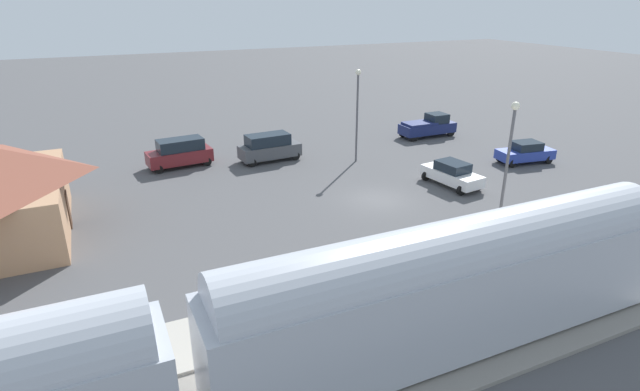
% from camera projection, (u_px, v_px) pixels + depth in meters
% --- Properties ---
extents(ground_plane, '(200.00, 200.00, 0.00)m').
position_uv_depth(ground_plane, '(377.00, 200.00, 33.12)').
color(ground_plane, '#4C4C4F').
extents(railway_track, '(4.80, 70.00, 0.30)m').
position_uv_depth(railway_track, '(547.00, 311.00, 21.28)').
color(railway_track, gray).
rests_on(railway_track, ground).
extents(platform, '(3.20, 46.00, 0.30)m').
position_uv_depth(platform, '(482.00, 267.00, 24.63)').
color(platform, '#A8A399').
rests_on(platform, ground).
extents(pedestrian_on_platform, '(0.36, 0.36, 1.71)m').
position_uv_depth(pedestrian_on_platform, '(558.00, 222.00, 26.78)').
color(pedestrian_on_platform, '#23284C').
rests_on(pedestrian_on_platform, platform).
extents(sedan_white, '(4.70, 2.70, 1.74)m').
position_uv_depth(sedan_white, '(452.00, 174.00, 35.27)').
color(sedan_white, white).
rests_on(sedan_white, ground).
extents(pickup_navy, '(1.97, 5.40, 2.14)m').
position_uv_depth(pickup_navy, '(428.00, 126.00, 47.55)').
color(pickup_navy, navy).
rests_on(pickup_navy, ground).
extents(sedan_blue, '(2.46, 4.71, 1.74)m').
position_uv_depth(sedan_blue, '(525.00, 152.00, 40.13)').
color(sedan_blue, '#283D9E').
rests_on(sedan_blue, ground).
extents(suv_maroon, '(2.42, 5.06, 2.22)m').
position_uv_depth(suv_maroon, '(180.00, 152.00, 39.12)').
color(suv_maroon, maroon).
rests_on(suv_maroon, ground).
extents(suv_charcoal, '(2.27, 5.02, 2.22)m').
position_uv_depth(suv_charcoal, '(269.00, 147.00, 40.52)').
color(suv_charcoal, '#47494F').
rests_on(suv_charcoal, ground).
extents(light_pole_near_platform, '(0.44, 0.44, 7.49)m').
position_uv_depth(light_pole_near_platform, '(509.00, 153.00, 26.69)').
color(light_pole_near_platform, '#515156').
rests_on(light_pole_near_platform, ground).
extents(light_pole_lot_center, '(0.44, 0.44, 7.34)m').
position_uv_depth(light_pole_lot_center, '(357.00, 104.00, 39.08)').
color(light_pole_lot_center, '#515156').
rests_on(light_pole_lot_center, ground).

